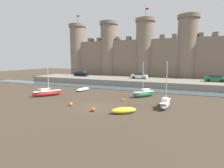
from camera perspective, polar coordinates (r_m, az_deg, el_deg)
name	(u,v)px	position (r m, az deg, el deg)	size (l,w,h in m)	color
ground_plane	(94,107)	(24.07, -5.94, -7.54)	(160.00, 160.00, 0.00)	#423528
water_channel	(128,89)	(38.33, 5.15, -1.56)	(80.00, 4.50, 0.10)	#47565B
quay_road	(136,82)	(45.14, 7.84, 0.74)	(58.81, 10.00, 1.47)	gray
castle	(144,54)	(54.21, 10.55, 9.66)	(52.64, 5.83, 21.26)	#7A6B5B
rowboat_near_channel_right	(124,110)	(21.27, 3.85, -8.53)	(3.26, 2.80, 0.75)	yellow
rowboat_foreground_right	(83,89)	(36.47, -9.44, -1.68)	(1.91, 3.73, 0.64)	silver
sailboat_midflat_right	(47,93)	(32.98, -20.40, -2.74)	(4.13, 4.81, 5.22)	red
sailboat_near_channel_left	(144,94)	(30.63, 10.36, -3.10)	(3.67, 4.16, 6.03)	#1E6B47
sailboat_midflat_left	(165,103)	(24.59, 17.01, -6.11)	(1.31, 4.38, 6.23)	gray
mooring_buoy_near_shore	(71,104)	(25.20, -13.34, -6.41)	(0.49, 0.49, 0.49)	orange
mooring_buoy_near_channel	(123,100)	(27.21, 3.61, -5.24)	(0.39, 0.39, 0.39)	orange
mooring_buoy_off_centre	(93,110)	(22.07, -6.21, -8.30)	(0.52, 0.52, 0.52)	#E04C1E
car_quay_centre_east	(215,78)	(45.20, 30.57, 1.62)	(4.12, 1.91, 1.62)	#1E6638
car_quay_centre_west	(139,76)	(45.68, 8.96, 2.71)	(4.12, 1.91, 1.62)	silver
car_quay_west	(81,74)	(52.70, -10.01, 3.39)	(4.12, 1.91, 1.62)	black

